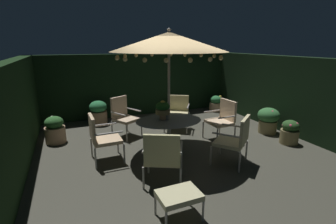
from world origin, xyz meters
TOP-DOWN VIEW (x-y plane):
  - ground_plane at (0.00, 0.00)m, footprint 6.82×6.65m
  - hedge_backdrop_rear at (0.00, 3.18)m, footprint 6.82×0.30m
  - hedge_backdrop_left at (-3.26, 0.00)m, footprint 0.30×6.65m
  - hedge_backdrop_right at (3.26, 0.00)m, footprint 0.30×6.65m
  - patio_dining_table at (-0.24, -0.05)m, footprint 1.49×1.19m
  - patio_umbrella at (-0.24, -0.05)m, footprint 2.45×2.45m
  - centerpiece_planter at (-0.36, 0.01)m, footprint 0.32×0.32m
  - patio_chair_north at (0.71, -1.21)m, footprint 0.87×0.87m
  - patio_chair_northeast at (1.25, 0.04)m, footprint 0.60×0.67m
  - patio_chair_east at (0.54, 1.22)m, footprint 0.87×0.86m
  - patio_chair_southeast at (-0.99, 1.24)m, footprint 0.77×0.78m
  - patio_chair_south at (-1.74, -0.10)m, footprint 0.61×0.64m
  - patio_chair_southwest at (-0.90, -1.39)m, footprint 0.83×0.80m
  - ottoman_footrest at (-1.00, -2.28)m, footprint 0.59×0.44m
  - potted_plant_left_near at (-1.49, 2.50)m, footprint 0.51×0.51m
  - potted_plant_back_left at (2.62, 2.48)m, footprint 0.45×0.45m
  - potted_plant_left_far at (2.68, -0.01)m, footprint 0.57×0.57m
  - potted_plant_back_right at (2.60, -0.81)m, footprint 0.42×0.42m
  - potted_plant_right_far at (-2.66, 1.39)m, footprint 0.48×0.48m
  - potted_plant_right_near at (1.09, 2.80)m, footprint 0.35×0.35m

SIDE VIEW (x-z plane):
  - ground_plane at x=0.00m, z-range -0.02..0.00m
  - potted_plant_right_near at x=1.09m, z-range 0.00..0.51m
  - potted_plant_back_left at x=2.62m, z-range -0.01..0.55m
  - potted_plant_back_right at x=2.60m, z-range 0.00..0.59m
  - potted_plant_right_far at x=-2.66m, z-range -0.01..0.65m
  - ottoman_footrest at x=-1.00m, z-range 0.15..0.54m
  - potted_plant_left_near at x=-1.49m, z-range 0.01..0.72m
  - potted_plant_left_far at x=2.68m, z-range 0.03..0.72m
  - patio_chair_southwest at x=-0.90m, z-range 0.06..1.03m
  - patio_chair_east at x=0.54m, z-range 0.08..1.02m
  - patio_dining_table at x=-0.24m, z-range 0.20..0.92m
  - patio_chair_north at x=0.71m, z-range 0.06..1.06m
  - patio_chair_south at x=-1.74m, z-range 0.07..1.06m
  - patio_chair_northeast at x=1.25m, z-range 0.07..1.08m
  - patio_chair_southeast at x=-0.99m, z-range 0.06..1.09m
  - centerpiece_planter at x=-0.36m, z-range 0.75..1.19m
  - hedge_backdrop_rear at x=0.00m, z-range 0.00..2.03m
  - hedge_backdrop_left at x=-3.26m, z-range 0.00..2.03m
  - hedge_backdrop_right at x=3.26m, z-range 0.00..2.03m
  - patio_umbrella at x=-0.24m, z-range 1.05..3.71m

